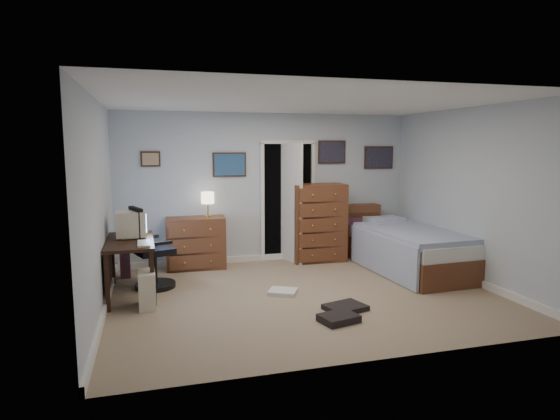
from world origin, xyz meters
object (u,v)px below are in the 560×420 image
object	(u,v)px
tall_dresser	(318,222)
office_chair	(150,257)
low_dresser	(196,243)
bed	(410,249)
computer_desk	(123,253)

from	to	relation	value
tall_dresser	office_chair	bearing A→B (deg)	-158.46
low_dresser	tall_dresser	world-z (taller)	tall_dresser
tall_dresser	bed	world-z (taller)	tall_dresser
office_chair	bed	xyz separation A→B (m)	(3.94, -0.12, -0.10)
tall_dresser	bed	xyz separation A→B (m)	(1.16, -1.03, -0.31)
low_dresser	office_chair	bearing A→B (deg)	-123.87
office_chair	bed	bearing A→B (deg)	-21.08
low_dresser	bed	xyz separation A→B (m)	(3.23, -1.06, -0.07)
bed	low_dresser	bearing A→B (deg)	159.17
low_dresser	bed	distance (m)	3.40
low_dresser	bed	bearing A→B (deg)	-14.68
office_chair	low_dresser	bearing A→B (deg)	33.35
office_chair	bed	size ratio (longest dim) A/B	0.50
computer_desk	low_dresser	bearing A→B (deg)	47.16
office_chair	bed	world-z (taller)	office_chair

